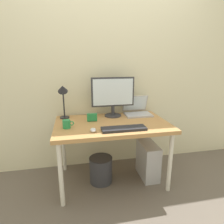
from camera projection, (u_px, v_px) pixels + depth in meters
ground_plane at (112, 179)px, 2.27m from camera, size 6.00×6.00×0.00m
back_wall at (105, 65)px, 2.34m from camera, size 4.40×0.04×2.60m
desk at (112, 128)px, 2.10m from camera, size 1.22×0.76×0.70m
monitor at (113, 95)px, 2.26m from camera, size 0.51×0.20×0.47m
laptop at (137, 110)px, 2.39m from camera, size 0.32×0.28×0.22m
desk_lamp at (63, 94)px, 2.14m from camera, size 0.11×0.16×0.42m
keyboard at (124, 129)px, 1.87m from camera, size 0.44×0.14×0.02m
mouse at (93, 130)px, 1.82m from camera, size 0.06×0.09×0.03m
coffee_mug at (67, 124)px, 1.91m from camera, size 0.11×0.08×0.09m
photo_frame at (92, 117)px, 2.11m from camera, size 0.11×0.02×0.09m
computer_tower at (148, 160)px, 2.28m from camera, size 0.18×0.36×0.42m
wastebasket at (101, 170)px, 2.19m from camera, size 0.26×0.26×0.30m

